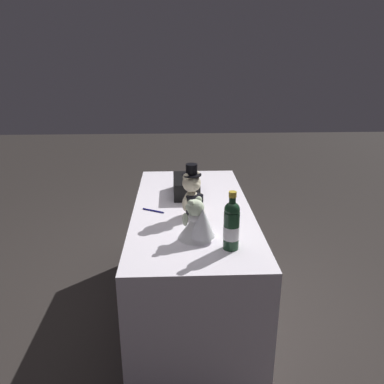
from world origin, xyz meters
name	(u,v)px	position (x,y,z in m)	size (l,w,h in m)	color
ground_plane	(192,308)	(0.00, 0.00, 0.00)	(12.00, 12.00, 0.00)	#2D2826
reception_table	(192,260)	(0.00, 0.00, 0.37)	(1.54, 0.71, 0.73)	white
teddy_bear_groom	(192,194)	(0.13, 0.00, 0.86)	(0.14, 0.13, 0.31)	beige
teddy_bear_bride	(197,222)	(0.42, 0.01, 0.82)	(0.22, 0.22, 0.22)	white
champagne_bottle	(231,225)	(0.53, 0.16, 0.86)	(0.08, 0.08, 0.29)	#193A23
signing_pen	(154,211)	(0.05, -0.23, 0.74)	(0.08, 0.13, 0.01)	navy
gift_case_black	(186,186)	(-0.24, -0.03, 0.79)	(0.32, 0.17, 0.11)	black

